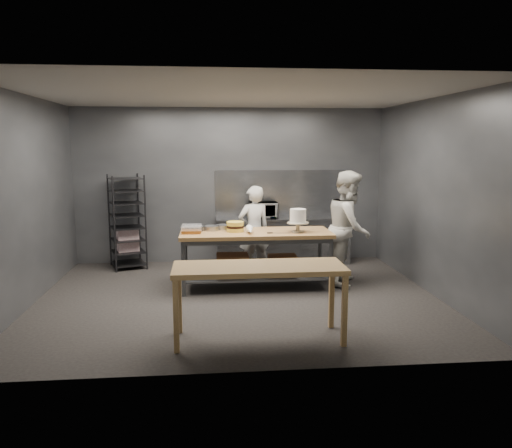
{
  "coord_description": "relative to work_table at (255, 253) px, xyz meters",
  "views": [
    {
      "loc": [
        -0.44,
        -7.28,
        2.29
      ],
      "look_at": [
        0.31,
        0.49,
        1.05
      ],
      "focal_mm": 35.0,
      "sensor_mm": 36.0,
      "label": 1
    }
  ],
  "objects": [
    {
      "name": "chef_behind",
      "position": [
        0.06,
        0.83,
        0.22
      ],
      "size": [
        0.67,
        0.53,
        1.59
      ],
      "primitive_type": "imported",
      "rotation": [
        0.0,
        0.0,
        3.44
      ],
      "color": "silver",
      "rests_on": "ground"
    },
    {
      "name": "layer_cake",
      "position": [
        -0.31,
        0.04,
        0.43
      ],
      "size": [
        0.27,
        0.27,
        0.16
      ],
      "color": "#E9C64A",
      "rests_on": "work_table"
    },
    {
      "name": "piping_bag",
      "position": [
        -0.1,
        -0.23,
        0.41
      ],
      "size": [
        0.13,
        0.38,
        0.12
      ],
      "primitive_type": "cone",
      "rotation": [
        1.57,
        0.0,
        -0.02
      ],
      "color": "white",
      "rests_on": "work_table"
    },
    {
      "name": "cake_pans",
      "position": [
        -0.76,
        0.21,
        0.39
      ],
      "size": [
        0.75,
        0.38,
        0.07
      ],
      "color": "gray",
      "rests_on": "work_table"
    },
    {
      "name": "back_counter",
      "position": [
        0.7,
        1.65,
        -0.12
      ],
      "size": [
        2.6,
        0.6,
        0.9
      ],
      "color": "slate",
      "rests_on": "ground"
    },
    {
      "name": "offset_spatula",
      "position": [
        0.31,
        -0.18,
        0.35
      ],
      "size": [
        0.36,
        0.02,
        0.02
      ],
      "color": "slate",
      "rests_on": "work_table"
    },
    {
      "name": "frosted_cake_stand",
      "position": [
        0.67,
        -0.11,
        0.58
      ],
      "size": [
        0.34,
        0.34,
        0.37
      ],
      "color": "#B3A98F",
      "rests_on": "work_table"
    },
    {
      "name": "splashback_panel",
      "position": [
        0.7,
        1.95,
        0.78
      ],
      "size": [
        2.6,
        0.02,
        0.9
      ],
      "primitive_type": "cube",
      "color": "slate",
      "rests_on": "back_counter"
    },
    {
      "name": "near_counter",
      "position": [
        -0.16,
        -2.17,
        0.24
      ],
      "size": [
        2.0,
        0.7,
        0.9
      ],
      "color": "olive",
      "rests_on": "ground"
    },
    {
      "name": "back_wall",
      "position": [
        -0.3,
        1.97,
        0.93
      ],
      "size": [
        6.0,
        0.04,
        3.0
      ],
      "primitive_type": "cube",
      "color": "#4C4F54",
      "rests_on": "ground"
    },
    {
      "name": "speed_rack",
      "position": [
        -2.25,
        1.57,
        0.28
      ],
      "size": [
        0.78,
        0.81,
        1.75
      ],
      "color": "black",
      "rests_on": "ground"
    },
    {
      "name": "work_table",
      "position": [
        0.0,
        0.0,
        0.0
      ],
      "size": [
        2.4,
        0.9,
        0.92
      ],
      "color": "brown",
      "rests_on": "ground"
    },
    {
      "name": "pastry_clamshells",
      "position": [
        -1.01,
        0.04,
        0.4
      ],
      "size": [
        0.31,
        0.4,
        0.11
      ],
      "color": "#94531D",
      "rests_on": "work_table"
    },
    {
      "name": "microwave",
      "position": [
        0.31,
        1.65,
        0.48
      ],
      "size": [
        0.54,
        0.37,
        0.3
      ],
      "primitive_type": "imported",
      "color": "black",
      "rests_on": "back_counter"
    },
    {
      "name": "chef_right",
      "position": [
        1.57,
        0.12,
        0.37
      ],
      "size": [
        1.01,
        1.12,
        1.88
      ],
      "primitive_type": "imported",
      "rotation": [
        0.0,
        0.0,
        1.17
      ],
      "color": "beige",
      "rests_on": "ground"
    },
    {
      "name": "ground",
      "position": [
        -0.3,
        -0.53,
        -0.57
      ],
      "size": [
        6.0,
        6.0,
        0.0
      ],
      "primitive_type": "plane",
      "color": "black",
      "rests_on": "ground"
    }
  ]
}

